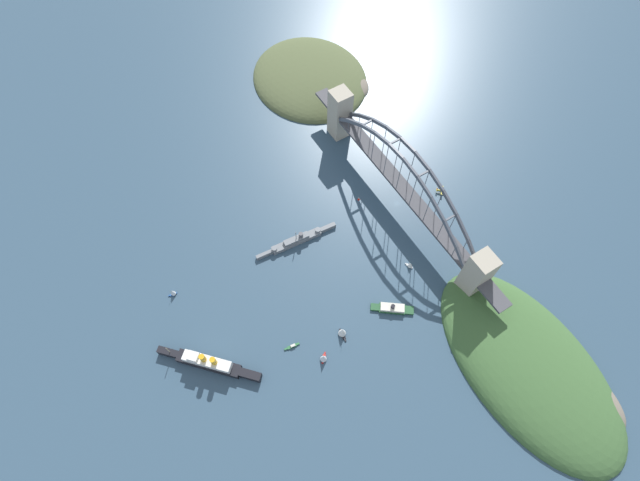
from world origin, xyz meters
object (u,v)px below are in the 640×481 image
(small_boat_1, at_px, (292,346))
(channel_marker_buoy, at_px, (359,199))
(harbor_ferry_steamer, at_px, (392,308))
(ocean_liner, at_px, (209,363))
(small_boat_0, at_px, (173,292))
(small_boat_3, at_px, (410,265))
(harbor_arch_bridge, at_px, (402,185))
(small_boat_4, at_px, (342,332))
(naval_cruiser, at_px, (297,240))
(seaplane_taxiing_near_bridge, at_px, (441,191))
(small_boat_2, at_px, (323,358))

(small_boat_1, xyz_separation_m, channel_marker_buoy, (83.03, -115.54, 0.28))
(harbor_ferry_steamer, bearing_deg, ocean_liner, 75.83)
(small_boat_0, height_order, small_boat_3, small_boat_0)
(harbor_arch_bridge, xyz_separation_m, small_boat_0, (23.11, 200.70, -23.25))
(harbor_arch_bridge, relative_size, small_boat_3, 34.80)
(small_boat_4, bearing_deg, naval_cruiser, -7.38)
(small_boat_3, bearing_deg, harbor_ferry_steamer, 123.74)
(ocean_liner, distance_m, seaplane_taxiing_near_bridge, 241.89)
(harbor_arch_bridge, distance_m, small_boat_3, 66.07)
(small_boat_2, height_order, small_boat_3, small_boat_2)
(harbor_ferry_steamer, relative_size, small_boat_2, 2.86)
(ocean_liner, height_order, naval_cruiser, ocean_liner)
(channel_marker_buoy, bearing_deg, small_boat_4, 140.24)
(small_boat_2, relative_size, small_boat_3, 1.45)
(ocean_liner, relative_size, small_boat_0, 7.26)
(small_boat_0, xyz_separation_m, small_boat_3, (-78.24, -173.12, -0.53))
(small_boat_1, distance_m, small_boat_4, 38.97)
(ocean_liner, relative_size, small_boat_1, 5.09)
(naval_cruiser, relative_size, small_boat_0, 8.53)
(naval_cruiser, xyz_separation_m, channel_marker_buoy, (8.12, -67.38, -1.78))
(harbor_ferry_steamer, xyz_separation_m, seaplane_taxiing_near_bridge, (66.70, -100.80, -0.14))
(harbor_arch_bridge, height_order, small_boat_4, harbor_arch_bridge)
(harbor_arch_bridge, relative_size, seaplane_taxiing_near_bridge, 28.69)
(small_boat_1, distance_m, small_boat_2, 25.50)
(ocean_liner, relative_size, small_boat_4, 5.29)
(channel_marker_buoy, bearing_deg, naval_cruiser, 96.87)
(small_boat_2, height_order, small_boat_4, small_boat_4)
(small_boat_0, xyz_separation_m, small_boat_4, (-96.76, -95.65, 1.45))
(small_boat_1, bearing_deg, ocean_liner, 71.21)
(seaplane_taxiing_near_bridge, height_order, channel_marker_buoy, seaplane_taxiing_near_bridge)
(seaplane_taxiing_near_bridge, distance_m, channel_marker_buoy, 73.30)
(harbor_arch_bridge, height_order, channel_marker_buoy, harbor_arch_bridge)
(small_boat_3, relative_size, channel_marker_buoy, 2.65)
(ocean_liner, bearing_deg, small_boat_4, -108.13)
(small_boat_2, bearing_deg, small_boat_0, 34.75)
(ocean_liner, height_order, channel_marker_buoy, ocean_liner)
(ocean_liner, relative_size, channel_marker_buoy, 22.39)
(small_boat_2, bearing_deg, channel_marker_buoy, -44.26)
(naval_cruiser, height_order, small_boat_3, naval_cruiser)
(small_boat_2, distance_m, channel_marker_buoy, 144.47)
(small_boat_0, distance_m, small_boat_1, 103.64)
(ocean_liner, distance_m, harbor_ferry_steamer, 143.39)
(ocean_liner, distance_m, channel_marker_buoy, 184.88)
(harbor_arch_bridge, relative_size, small_boat_2, 23.93)
(harbor_arch_bridge, xyz_separation_m, harbor_ferry_steamer, (-77.58, 61.19, -25.04))
(harbor_ferry_steamer, distance_m, small_boat_2, 66.37)
(harbor_ferry_steamer, bearing_deg, small_boat_1, 79.28)
(naval_cruiser, relative_size, channel_marker_buoy, 26.29)
(small_boat_2, bearing_deg, small_boat_1, 35.85)
(harbor_ferry_steamer, relative_size, small_boat_0, 3.57)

